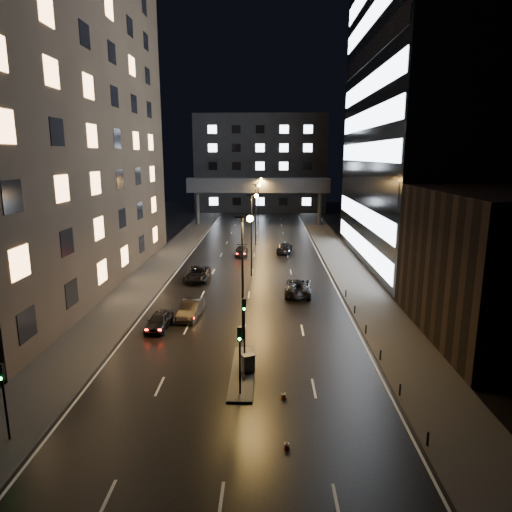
% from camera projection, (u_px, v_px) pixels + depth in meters
% --- Properties ---
extents(ground, '(160.00, 160.00, 0.00)m').
position_uv_depth(ground, '(254.00, 255.00, 68.52)').
color(ground, black).
rests_on(ground, ground).
extents(sidewalk_left, '(5.00, 110.00, 0.15)m').
position_uv_depth(sidewalk_left, '(164.00, 262.00, 63.93)').
color(sidewalk_left, '#383533').
rests_on(sidewalk_left, ground).
extents(sidewalk_right, '(5.00, 110.00, 0.15)m').
position_uv_depth(sidewalk_right, '(343.00, 263.00, 63.32)').
color(sidewalk_right, '#383533').
rests_on(sidewalk_right, ground).
extents(building_left, '(15.00, 48.00, 40.00)m').
position_uv_depth(building_left, '(41.00, 105.00, 49.13)').
color(building_left, '#2D2319').
rests_on(building_left, ground).
extents(building_right_low, '(10.00, 18.00, 12.00)m').
position_uv_depth(building_right_low, '(492.00, 266.00, 36.47)').
color(building_right_low, black).
rests_on(building_right_low, ground).
extents(building_right_glass, '(20.00, 36.00, 45.00)m').
position_uv_depth(building_right_glass, '(446.00, 94.00, 59.13)').
color(building_right_glass, black).
rests_on(building_right_glass, ground).
extents(building_far, '(34.00, 14.00, 25.00)m').
position_uv_depth(building_far, '(260.00, 163.00, 122.43)').
color(building_far, '#333335').
rests_on(building_far, ground).
extents(skybridge, '(30.00, 3.00, 10.00)m').
position_uv_depth(skybridge, '(258.00, 186.00, 96.00)').
color(skybridge, '#333335').
rests_on(skybridge, ground).
extents(median_island, '(1.60, 8.00, 0.15)m').
position_uv_depth(median_island, '(243.00, 372.00, 31.41)').
color(median_island, '#383533').
rests_on(median_island, ground).
extents(traffic_signal_near, '(0.28, 0.34, 4.40)m').
position_uv_depth(traffic_signal_near, '(244.00, 318.00, 33.19)').
color(traffic_signal_near, black).
rests_on(traffic_signal_near, median_island).
extents(traffic_signal_far, '(0.28, 0.34, 4.40)m').
position_uv_depth(traffic_signal_far, '(240.00, 349.00, 27.82)').
color(traffic_signal_far, black).
rests_on(traffic_signal_far, median_island).
extents(traffic_signal_corner, '(0.28, 0.34, 4.40)m').
position_uv_depth(traffic_signal_corner, '(3.00, 390.00, 23.26)').
color(traffic_signal_corner, black).
rests_on(traffic_signal_corner, ground).
extents(bollard_row, '(0.12, 25.12, 0.90)m').
position_uv_depth(bollard_row, '(373.00, 342.00, 35.47)').
color(bollard_row, black).
rests_on(bollard_row, ground).
extents(streetlight_near, '(1.45, 0.50, 10.15)m').
position_uv_depth(streetlight_near, '(245.00, 262.00, 35.88)').
color(streetlight_near, black).
rests_on(streetlight_near, ground).
extents(streetlight_mid_a, '(1.45, 0.50, 10.15)m').
position_uv_depth(streetlight_mid_a, '(253.00, 224.00, 55.40)').
color(streetlight_mid_a, black).
rests_on(streetlight_mid_a, ground).
extents(streetlight_mid_b, '(1.45, 0.50, 10.15)m').
position_uv_depth(streetlight_mid_b, '(257.00, 206.00, 74.92)').
color(streetlight_mid_b, black).
rests_on(streetlight_mid_b, ground).
extents(streetlight_far, '(1.45, 0.50, 10.15)m').
position_uv_depth(streetlight_far, '(259.00, 196.00, 94.44)').
color(streetlight_far, black).
rests_on(streetlight_far, ground).
extents(car_away_a, '(2.00, 4.38, 1.46)m').
position_uv_depth(car_away_a, '(159.00, 321.00, 39.31)').
color(car_away_a, black).
rests_on(car_away_a, ground).
extents(car_away_b, '(2.10, 4.91, 1.57)m').
position_uv_depth(car_away_b, '(191.00, 309.00, 41.98)').
color(car_away_b, black).
rests_on(car_away_b, ground).
extents(car_away_c, '(2.70, 5.71, 1.58)m').
position_uv_depth(car_away_c, '(198.00, 274.00, 54.62)').
color(car_away_c, black).
rests_on(car_away_c, ground).
extents(car_away_d, '(1.94, 4.63, 1.34)m').
position_uv_depth(car_away_d, '(242.00, 251.00, 68.10)').
color(car_away_d, black).
rests_on(car_away_d, ground).
extents(car_toward_a, '(3.24, 6.14, 1.65)m').
position_uv_depth(car_toward_a, '(298.00, 287.00, 49.13)').
color(car_toward_a, black).
rests_on(car_toward_a, ground).
extents(car_toward_b, '(2.86, 5.56, 1.54)m').
position_uv_depth(car_toward_b, '(285.00, 248.00, 70.06)').
color(car_toward_b, black).
rests_on(car_toward_b, ground).
extents(utility_cabinet, '(0.96, 0.85, 1.26)m').
position_uv_depth(utility_cabinet, '(248.00, 363.00, 31.16)').
color(utility_cabinet, '#474749').
rests_on(utility_cabinet, median_island).
extents(cone_a, '(0.39, 0.39, 0.45)m').
position_uv_depth(cone_a, '(287.00, 445.00, 23.26)').
color(cone_a, red).
rests_on(cone_a, ground).
extents(cone_b, '(0.45, 0.45, 0.55)m').
position_uv_depth(cone_b, '(284.00, 395.00, 28.05)').
color(cone_b, '#FC590D').
rests_on(cone_b, ground).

